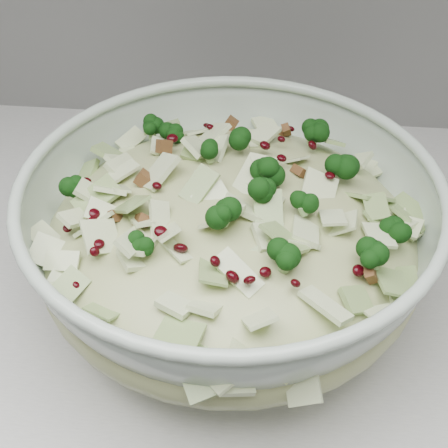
# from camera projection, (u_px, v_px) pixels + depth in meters

# --- Properties ---
(counter) EXTENTS (3.60, 0.60, 0.90)m
(counter) POSITION_uv_depth(u_px,v_px,m) (124.00, 423.00, 1.07)
(counter) COLOR silver
(counter) RESTS_ON floor
(mixing_bowl) EXTENTS (0.50, 0.50, 0.16)m
(mixing_bowl) POSITION_uv_depth(u_px,v_px,m) (230.00, 241.00, 0.62)
(mixing_bowl) COLOR #B2C4B3
(mixing_bowl) RESTS_ON counter
(salad) EXTENTS (0.52, 0.52, 0.16)m
(salad) POSITION_uv_depth(u_px,v_px,m) (230.00, 222.00, 0.61)
(salad) COLOR #B6BA7F
(salad) RESTS_ON mixing_bowl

